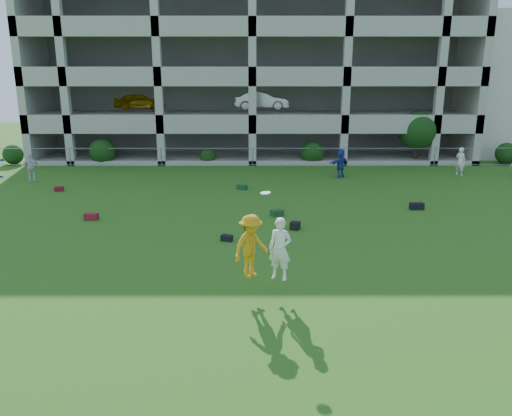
{
  "coord_description": "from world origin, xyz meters",
  "views": [
    {
      "loc": [
        0.15,
        -13.5,
        5.83
      ],
      "look_at": [
        0.19,
        3.0,
        1.4
      ],
      "focal_mm": 35.0,
      "sensor_mm": 36.0,
      "label": 1
    }
  ],
  "objects_px": {
    "bystander_b": "(30,167)",
    "bystander_d": "(340,163)",
    "bystander_e": "(460,161)",
    "crate_d": "(295,226)",
    "parking_garage": "(253,72)",
    "frisbee_contest": "(258,247)"
  },
  "relations": [
    {
      "from": "frisbee_contest",
      "to": "parking_garage",
      "type": "xyz_separation_m",
      "value": [
        -0.26,
        28.68,
        4.61
      ]
    },
    {
      "from": "bystander_d",
      "to": "bystander_b",
      "type": "bearing_deg",
      "value": -41.41
    },
    {
      "from": "bystander_b",
      "to": "bystander_e",
      "type": "height_order",
      "value": "bystander_e"
    },
    {
      "from": "bystander_d",
      "to": "bystander_e",
      "type": "height_order",
      "value": "bystander_d"
    },
    {
      "from": "bystander_b",
      "to": "bystander_d",
      "type": "bearing_deg",
      "value": -24.9
    },
    {
      "from": "bystander_b",
      "to": "bystander_e",
      "type": "distance_m",
      "value": 24.9
    },
    {
      "from": "bystander_b",
      "to": "bystander_e",
      "type": "bearing_deg",
      "value": -24.35
    },
    {
      "from": "bystander_d",
      "to": "crate_d",
      "type": "distance_m",
      "value": 10.71
    },
    {
      "from": "bystander_d",
      "to": "frisbee_contest",
      "type": "distance_m",
      "value": 16.85
    },
    {
      "from": "bystander_e",
      "to": "parking_garage",
      "type": "bearing_deg",
      "value": 9.06
    },
    {
      "from": "bystander_d",
      "to": "crate_d",
      "type": "bearing_deg",
      "value": 26.76
    },
    {
      "from": "bystander_b",
      "to": "bystander_d",
      "type": "xyz_separation_m",
      "value": [
        17.59,
        0.99,
        0.06
      ]
    },
    {
      "from": "crate_d",
      "to": "parking_garage",
      "type": "bearing_deg",
      "value": 94.36
    },
    {
      "from": "crate_d",
      "to": "bystander_b",
      "type": "bearing_deg",
      "value": 147.18
    },
    {
      "from": "bystander_e",
      "to": "crate_d",
      "type": "height_order",
      "value": "bystander_e"
    },
    {
      "from": "crate_d",
      "to": "frisbee_contest",
      "type": "distance_m",
      "value": 6.29
    },
    {
      "from": "frisbee_contest",
      "to": "bystander_e",
      "type": "bearing_deg",
      "value": 54.09
    },
    {
      "from": "parking_garage",
      "to": "bystander_b",
      "type": "bearing_deg",
      "value": -132.58
    },
    {
      "from": "crate_d",
      "to": "parking_garage",
      "type": "distance_m",
      "value": 23.5
    },
    {
      "from": "frisbee_contest",
      "to": "bystander_d",
      "type": "bearing_deg",
      "value": 73.15
    },
    {
      "from": "bystander_d",
      "to": "bystander_e",
      "type": "relative_size",
      "value": 1.0
    },
    {
      "from": "bystander_e",
      "to": "frisbee_contest",
      "type": "bearing_deg",
      "value": 107.0
    }
  ]
}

